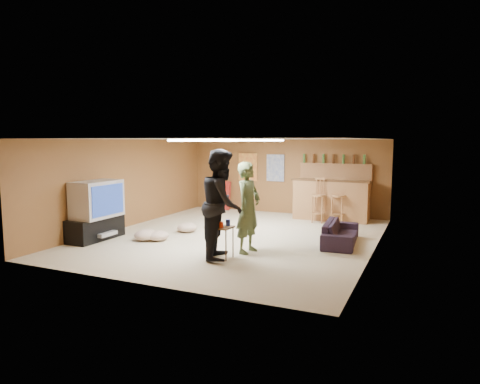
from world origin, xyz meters
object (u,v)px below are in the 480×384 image
at_px(person_olive, 248,208).
at_px(person_black, 222,204).
at_px(tray_table, 220,242).
at_px(bar_counter, 331,200).
at_px(tv_body, 97,199).
at_px(sofa, 341,233).

bearing_deg(person_olive, person_black, 158.56).
height_order(person_black, tray_table, person_black).
bearing_deg(tray_table, bar_counter, 77.27).
height_order(bar_counter, tray_table, bar_counter).
xyz_separation_m(bar_counter, person_black, (-1.02, -4.62, 0.46)).
height_order(tv_body, sofa, tv_body).
bearing_deg(person_olive, bar_counter, -3.18).
relative_size(person_olive, tray_table, 2.94).
height_order(tv_body, bar_counter, tv_body).
distance_m(tv_body, person_black, 3.13).
relative_size(tv_body, tray_table, 1.84).
height_order(tv_body, person_black, person_black).
bearing_deg(person_olive, tray_table, 158.26).
height_order(tv_body, person_olive, person_olive).
relative_size(bar_counter, sofa, 1.23).
relative_size(tv_body, person_olive, 0.62).
relative_size(person_black, sofa, 1.24).
bearing_deg(bar_counter, person_olive, -100.18).
height_order(bar_counter, sofa, bar_counter).
height_order(person_black, sofa, person_black).
distance_m(bar_counter, person_black, 4.75).
bearing_deg(tray_table, sofa, 47.66).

